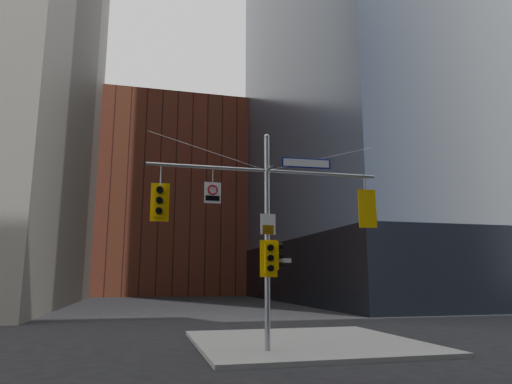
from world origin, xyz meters
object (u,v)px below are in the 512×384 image
traffic_light_pole_front (269,258)px  traffic_light_east_arm (365,209)px  regulatory_sign_arm (213,192)px  signal_assembly (267,217)px  traffic_light_west_arm (160,201)px  street_sign_blade (306,163)px  traffic_light_pole_side (277,256)px

traffic_light_pole_front → traffic_light_east_arm: bearing=9.9°
traffic_light_pole_front → regulatory_sign_arm: bearing=178.1°
traffic_light_east_arm → traffic_light_pole_front: bearing=10.5°
signal_assembly → regulatory_sign_arm: 1.99m
signal_assembly → traffic_light_west_arm: 3.55m
street_sign_blade → regulatory_sign_arm: street_sign_blade is taller
street_sign_blade → regulatory_sign_arm: size_ratio=2.53×
traffic_light_west_arm → traffic_light_pole_side: traffic_light_west_arm is taller
traffic_light_west_arm → regulatory_sign_arm: regulatory_sign_arm is taller
traffic_light_pole_front → street_sign_blade: bearing=16.4°
traffic_light_east_arm → traffic_light_pole_side: 3.70m
traffic_light_pole_side → street_sign_blade: street_sign_blade is taller
regulatory_sign_arm → traffic_light_west_arm: bearing=174.4°
traffic_light_west_arm → traffic_light_pole_side: size_ratio=1.33×
signal_assembly → regulatory_sign_arm: size_ratio=11.53×
traffic_light_pole_side → traffic_light_east_arm: bearing=-76.4°
traffic_light_east_arm → regulatory_sign_arm: size_ratio=1.94×
traffic_light_pole_side → signal_assembly: bearing=103.2°
signal_assembly → traffic_light_pole_side: 1.32m
signal_assembly → traffic_light_west_arm: signal_assembly is taller
traffic_light_pole_front → regulatory_sign_arm: (-1.85, 0.25, 2.13)m
traffic_light_east_arm → traffic_light_pole_front: (-3.62, -0.27, -1.76)m
traffic_light_west_arm → traffic_light_east_arm: bearing=4.3°
traffic_light_east_arm → street_sign_blade: bearing=6.2°
traffic_light_east_arm → street_sign_blade: 2.68m
signal_assembly → traffic_light_east_arm: (3.62, 0.00, 0.38)m
traffic_light_west_arm → street_sign_blade: bearing=4.3°
traffic_light_pole_front → signal_assembly: bearing=95.8°
street_sign_blade → regulatory_sign_arm: (-3.27, -0.02, -1.18)m
traffic_light_west_arm → regulatory_sign_arm: size_ratio=1.78×
signal_assembly → traffic_light_pole_front: (0.00, -0.27, -1.38)m
traffic_light_pole_front → street_sign_blade: size_ratio=0.68×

